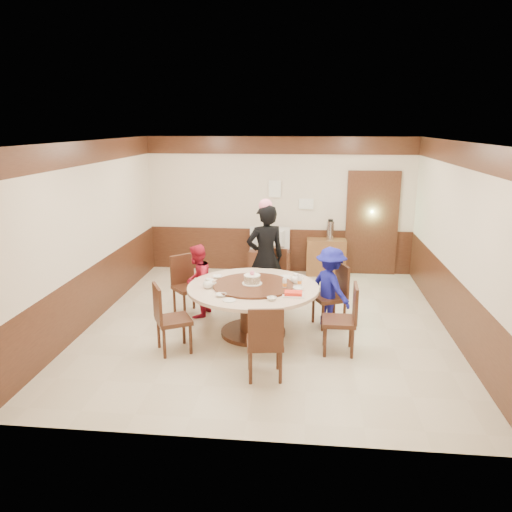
# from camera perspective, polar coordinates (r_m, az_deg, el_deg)

# --- Properties ---
(room) EXTENTS (6.00, 6.04, 2.84)m
(room) POSITION_cam_1_polar(r_m,az_deg,el_deg) (7.58, 1.44, -0.16)
(room) COLOR beige
(room) RESTS_ON ground
(banquet_table) EXTENTS (1.92, 1.92, 0.78)m
(banquet_table) POSITION_cam_1_polar(r_m,az_deg,el_deg) (7.36, -0.32, -5.07)
(banquet_table) COLOR #402114
(banquet_table) RESTS_ON ground
(chair_0) EXTENTS (0.58, 0.58, 0.97)m
(chair_0) POSITION_cam_1_polar(r_m,az_deg,el_deg) (7.84, 8.47, -5.73)
(chair_0) COLOR #402114
(chair_0) RESTS_ON ground
(chair_1) EXTENTS (0.51, 0.52, 0.97)m
(chair_1) POSITION_cam_1_polar(r_m,az_deg,el_deg) (8.60, 1.88, -3.71)
(chair_1) COLOR #402114
(chair_1) RESTS_ON ground
(chair_2) EXTENTS (0.62, 0.62, 0.97)m
(chair_2) POSITION_cam_1_polar(r_m,az_deg,el_deg) (8.29, -7.74, -4.55)
(chair_2) COLOR #402114
(chair_2) RESTS_ON ground
(chair_3) EXTENTS (0.60, 0.60, 0.97)m
(chair_3) POSITION_cam_1_polar(r_m,az_deg,el_deg) (7.00, -9.53, -8.38)
(chair_3) COLOR #402114
(chair_3) RESTS_ON ground
(chair_4) EXTENTS (0.50, 0.51, 0.97)m
(chair_4) POSITION_cam_1_polar(r_m,az_deg,el_deg) (6.23, 1.02, -11.20)
(chair_4) COLOR #402114
(chair_4) RESTS_ON ground
(chair_5) EXTENTS (0.46, 0.45, 0.97)m
(chair_5) POSITION_cam_1_polar(r_m,az_deg,el_deg) (6.97, 9.58, -8.47)
(chair_5) COLOR #402114
(chair_5) RESTS_ON ground
(person_standing) EXTENTS (0.77, 0.66, 1.78)m
(person_standing) POSITION_cam_1_polar(r_m,az_deg,el_deg) (8.29, 1.07, -0.17)
(person_standing) COLOR black
(person_standing) RESTS_ON ground
(person_red) EXTENTS (0.55, 0.65, 1.19)m
(person_red) POSITION_cam_1_polar(r_m,az_deg,el_deg) (8.09, -6.71, -2.84)
(person_red) COLOR #AE172D
(person_red) RESTS_ON ground
(person_blue) EXTENTS (0.85, 0.92, 1.25)m
(person_blue) POSITION_cam_1_polar(r_m,az_deg,el_deg) (7.72, 8.51, -3.55)
(person_blue) COLOR navy
(person_blue) RESTS_ON ground
(birthday_cake) EXTENTS (0.30, 0.30, 0.20)m
(birthday_cake) POSITION_cam_1_polar(r_m,az_deg,el_deg) (7.28, -0.45, -2.67)
(birthday_cake) COLOR white
(birthday_cake) RESTS_ON banquet_table
(teapot_left) EXTENTS (0.17, 0.15, 0.13)m
(teapot_left) POSITION_cam_1_polar(r_m,az_deg,el_deg) (7.21, -5.53, -3.23)
(teapot_left) COLOR white
(teapot_left) RESTS_ON banquet_table
(teapot_right) EXTENTS (0.17, 0.15, 0.13)m
(teapot_right) POSITION_cam_1_polar(r_m,az_deg,el_deg) (7.43, 4.55, -2.68)
(teapot_right) COLOR white
(teapot_right) RESTS_ON banquet_table
(bowl_0) EXTENTS (0.15, 0.15, 0.04)m
(bowl_0) POSITION_cam_1_polar(r_m,az_deg,el_deg) (7.69, -4.42, -2.39)
(bowl_0) COLOR white
(bowl_0) RESTS_ON banquet_table
(bowl_1) EXTENTS (0.13, 0.13, 0.04)m
(bowl_1) POSITION_cam_1_polar(r_m,az_deg,el_deg) (6.72, 1.82, -4.89)
(bowl_1) COLOR white
(bowl_1) RESTS_ON banquet_table
(bowl_2) EXTENTS (0.15, 0.15, 0.04)m
(bowl_2) POSITION_cam_1_polar(r_m,az_deg,el_deg) (6.88, -4.01, -4.48)
(bowl_2) COLOR white
(bowl_2) RESTS_ON banquet_table
(bowl_3) EXTENTS (0.15, 0.15, 0.05)m
(bowl_3) POSITION_cam_1_polar(r_m,az_deg,el_deg) (7.13, 4.85, -3.75)
(bowl_3) COLOR white
(bowl_3) RESTS_ON banquet_table
(bowl_4) EXTENTS (0.14, 0.14, 0.03)m
(bowl_4) POSITION_cam_1_polar(r_m,az_deg,el_deg) (7.52, -5.35, -2.83)
(bowl_4) COLOR white
(bowl_4) RESTS_ON banquet_table
(saucer_near) EXTENTS (0.18, 0.18, 0.01)m
(saucer_near) POSITION_cam_1_polar(r_m,az_deg,el_deg) (6.71, -3.06, -5.08)
(saucer_near) COLOR white
(saucer_near) RESTS_ON banquet_table
(saucer_far) EXTENTS (0.18, 0.18, 0.01)m
(saucer_far) POSITION_cam_1_polar(r_m,az_deg,el_deg) (7.73, 3.40, -2.36)
(saucer_far) COLOR white
(saucer_far) RESTS_ON banquet_table
(shrimp_platter) EXTENTS (0.30, 0.20, 0.06)m
(shrimp_platter) POSITION_cam_1_polar(r_m,az_deg,el_deg) (6.90, 4.29, -4.35)
(shrimp_platter) COLOR white
(shrimp_platter) RESTS_ON banquet_table
(bottle_0) EXTENTS (0.06, 0.06, 0.16)m
(bottle_0) POSITION_cam_1_polar(r_m,az_deg,el_deg) (7.14, 3.29, -3.21)
(bottle_0) COLOR white
(bottle_0) RESTS_ON banquet_table
(bottle_1) EXTENTS (0.06, 0.06, 0.16)m
(bottle_1) POSITION_cam_1_polar(r_m,az_deg,el_deg) (7.27, 5.00, -2.92)
(bottle_1) COLOR white
(bottle_1) RESTS_ON banquet_table
(tv_stand) EXTENTS (0.85, 0.45, 0.50)m
(tv_stand) POSITION_cam_1_polar(r_m,az_deg,el_deg) (10.44, 1.57, -0.65)
(tv_stand) COLOR #402114
(tv_stand) RESTS_ON ground
(television) EXTENTS (0.83, 0.17, 0.48)m
(television) POSITION_cam_1_polar(r_m,az_deg,el_deg) (10.32, 1.59, 1.96)
(television) COLOR gray
(television) RESTS_ON tv_stand
(side_cabinet) EXTENTS (0.80, 0.40, 0.75)m
(side_cabinet) POSITION_cam_1_polar(r_m,az_deg,el_deg) (10.42, 8.00, -0.12)
(side_cabinet) COLOR brown
(side_cabinet) RESTS_ON ground
(thermos) EXTENTS (0.15, 0.15, 0.38)m
(thermos) POSITION_cam_1_polar(r_m,az_deg,el_deg) (10.29, 8.47, 2.92)
(thermos) COLOR silver
(thermos) RESTS_ON side_cabinet
(notice_left) EXTENTS (0.25, 0.00, 0.35)m
(notice_left) POSITION_cam_1_polar(r_m,az_deg,el_deg) (10.34, 2.15, 7.68)
(notice_left) COLOR white
(notice_left) RESTS_ON room
(notice_right) EXTENTS (0.30, 0.00, 0.22)m
(notice_right) POSITION_cam_1_polar(r_m,az_deg,el_deg) (10.36, 5.75, 5.95)
(notice_right) COLOR white
(notice_right) RESTS_ON room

